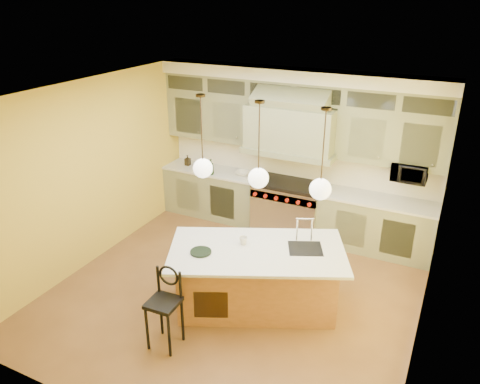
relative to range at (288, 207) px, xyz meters
The scene contains 18 objects.
floor 2.20m from the range, 90.00° to the right, with size 5.00×5.00×0.00m, color brown.
ceiling 3.23m from the range, 90.00° to the right, with size 5.00×5.00×0.00m, color white.
wall_back 1.03m from the range, 90.00° to the left, with size 5.00×5.00×0.00m, color gold.
wall_front 4.74m from the range, 90.00° to the right, with size 5.00×5.00×0.00m, color gold.
wall_left 3.43m from the range, 139.39° to the right, with size 5.00×5.00×0.00m, color gold.
wall_right 3.43m from the range, 40.61° to the right, with size 5.00×5.00×0.00m, color gold.
back_cabinetry 0.95m from the range, 90.00° to the left, with size 5.00×0.77×2.90m.
range is the anchor object (origin of this frame).
kitchen_island 2.31m from the range, 79.87° to the right, with size 2.62×2.08×1.35m.
counter_stool 3.48m from the range, 94.67° to the right, with size 0.38×0.38×1.05m.
microwave 2.18m from the range, ahead, with size 0.54×0.37×0.30m, color black.
oil_bottle_a 1.59m from the range, behind, with size 0.11×0.11×0.29m, color black.
oil_bottle_b 2.18m from the range, behind, with size 0.09×0.09×0.20m, color black.
fruit_bowl 1.05m from the range, behind, with size 0.26×0.26×0.06m, color white.
cup 2.32m from the range, 85.24° to the right, with size 0.11×0.11×0.11m, color silver.
pendant_left 2.73m from the range, 99.99° to the right, with size 0.26×0.26×1.11m.
pendant_center 2.73m from the range, 80.01° to the right, with size 0.26×0.26×1.11m.
pendant_right 2.96m from the range, 62.15° to the right, with size 0.26×0.26×1.11m.
Camera 1 is at (2.58, -5.09, 4.07)m, focal length 35.00 mm.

